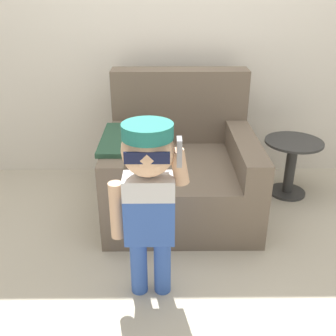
{
  "coord_description": "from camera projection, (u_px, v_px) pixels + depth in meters",
  "views": [
    {
      "loc": [
        -0.15,
        -2.4,
        1.54
      ],
      "look_at": [
        -0.12,
        -0.3,
        0.54
      ],
      "focal_mm": 42.0,
      "sensor_mm": 36.0,
      "label": 1
    }
  ],
  "objects": [
    {
      "name": "ground_plane",
      "position": [
        185.0,
        217.0,
        2.83
      ],
      "size": [
        10.0,
        10.0,
        0.0
      ],
      "primitive_type": "plane",
      "color": "#BCB29E"
    },
    {
      "name": "wall_back",
      "position": [
        183.0,
        16.0,
        3.02
      ],
      "size": [
        10.0,
        0.05,
        2.6
      ],
      "color": "silver",
      "rests_on": "ground_plane"
    },
    {
      "name": "armchair",
      "position": [
        180.0,
        166.0,
        2.88
      ],
      "size": [
        1.05,
        1.04,
        0.95
      ],
      "color": "#6B5B4C",
      "rests_on": "ground_plane"
    },
    {
      "name": "person_child",
      "position": [
        148.0,
        187.0,
        1.89
      ],
      "size": [
        0.39,
        0.3,
        0.96
      ],
      "color": "#3356AD",
      "rests_on": "ground_plane"
    },
    {
      "name": "side_table",
      "position": [
        291.0,
        162.0,
        3.04
      ],
      "size": [
        0.44,
        0.44,
        0.45
      ],
      "color": "#333333",
      "rests_on": "ground_plane"
    }
  ]
}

